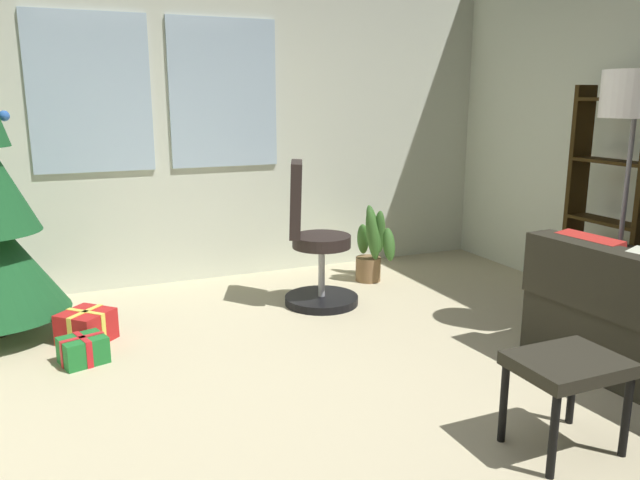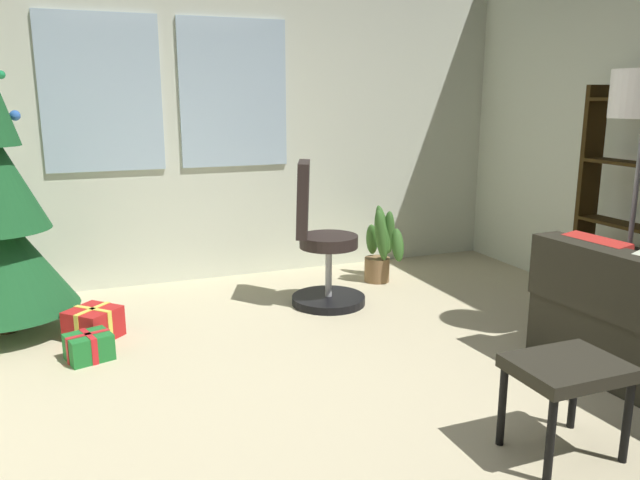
# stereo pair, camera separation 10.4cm
# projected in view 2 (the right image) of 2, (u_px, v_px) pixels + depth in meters

# --- Properties ---
(ground_plane) EXTENTS (5.20, 5.42, 0.10)m
(ground_plane) POSITION_uv_depth(u_px,v_px,m) (350.00, 433.00, 3.01)
(ground_plane) COLOR #C4B792
(wall_back_with_windows) EXTENTS (5.20, 0.12, 2.86)m
(wall_back_with_windows) POSITION_uv_depth(u_px,v_px,m) (215.00, 110.00, 5.17)
(wall_back_with_windows) COLOR silver
(wall_back_with_windows) RESTS_ON ground_plane
(footstool) EXTENTS (0.47, 0.37, 0.44)m
(footstool) POSITION_uv_depth(u_px,v_px,m) (567.00, 375.00, 2.67)
(footstool) COLOR #29261D
(footstool) RESTS_ON ground_plane
(gift_box_red) EXTENTS (0.40, 0.40, 0.21)m
(gift_box_red) POSITION_uv_depth(u_px,v_px,m) (94.00, 324.00, 4.04)
(gift_box_red) COLOR red
(gift_box_red) RESTS_ON ground_plane
(gift_box_green) EXTENTS (0.30, 0.28, 0.17)m
(gift_box_green) POSITION_uv_depth(u_px,v_px,m) (89.00, 347.00, 3.72)
(gift_box_green) COLOR #1E722D
(gift_box_green) RESTS_ON ground_plane
(office_chair) EXTENTS (0.57, 0.56, 1.09)m
(office_chair) POSITION_uv_depth(u_px,v_px,m) (321.00, 249.00, 4.64)
(office_chair) COLOR black
(office_chair) RESTS_ON ground_plane
(bookshelf) EXTENTS (0.18, 0.64, 1.63)m
(bookshelf) POSITION_uv_depth(u_px,v_px,m) (620.00, 215.00, 4.32)
(bookshelf) COLOR black
(bookshelf) RESTS_ON ground_plane
(potted_plant) EXTENTS (0.34, 0.51, 0.65)m
(potted_plant) POSITION_uv_depth(u_px,v_px,m) (382.00, 247.00, 5.28)
(potted_plant) COLOR olive
(potted_plant) RESTS_ON ground_plane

